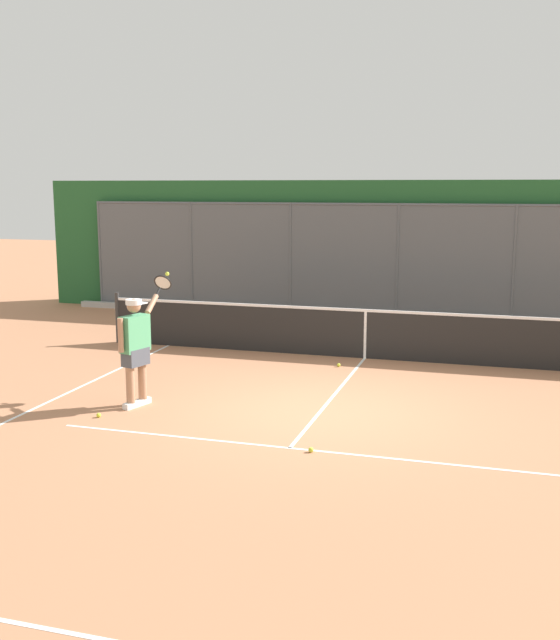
% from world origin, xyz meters
% --- Properties ---
extents(ground_plane, '(60.00, 60.00, 0.00)m').
position_xyz_m(ground_plane, '(0.00, 0.00, 0.00)').
color(ground_plane, '#B27551').
extents(court_line_markings, '(8.32, 9.65, 0.01)m').
position_xyz_m(court_line_markings, '(0.00, 1.96, 0.00)').
color(court_line_markings, white).
rests_on(court_line_markings, ground).
extents(fence_backdrop, '(19.23, 1.37, 3.42)m').
position_xyz_m(fence_backdrop, '(-0.00, -8.54, 1.70)').
color(fence_backdrop, '#565B60').
rests_on(fence_backdrop, ground).
extents(tennis_net, '(10.69, 0.09, 1.07)m').
position_xyz_m(tennis_net, '(0.00, -3.65, 0.49)').
color(tennis_net, '#2D2D2D').
rests_on(tennis_net, ground).
extents(tennis_player, '(0.38, 1.39, 1.93)m').
position_xyz_m(tennis_player, '(2.72, 0.49, 0.96)').
color(tennis_player, silver).
rests_on(tennis_player, ground).
extents(tennis_ball_near_net, '(0.07, 0.07, 0.07)m').
position_xyz_m(tennis_ball_near_net, '(2.99, 1.18, 0.03)').
color(tennis_ball_near_net, '#CCDB33').
rests_on(tennis_ball_near_net, ground).
extents(tennis_ball_mid_court, '(0.07, 0.07, 0.07)m').
position_xyz_m(tennis_ball_mid_court, '(-0.29, 1.70, 0.03)').
color(tennis_ball_mid_court, '#C1D138').
rests_on(tennis_ball_mid_court, ground).
extents(tennis_ball_by_sideline, '(0.07, 0.07, 0.07)m').
position_xyz_m(tennis_ball_by_sideline, '(0.34, -2.83, 0.03)').
color(tennis_ball_by_sideline, '#C1D138').
rests_on(tennis_ball_by_sideline, ground).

